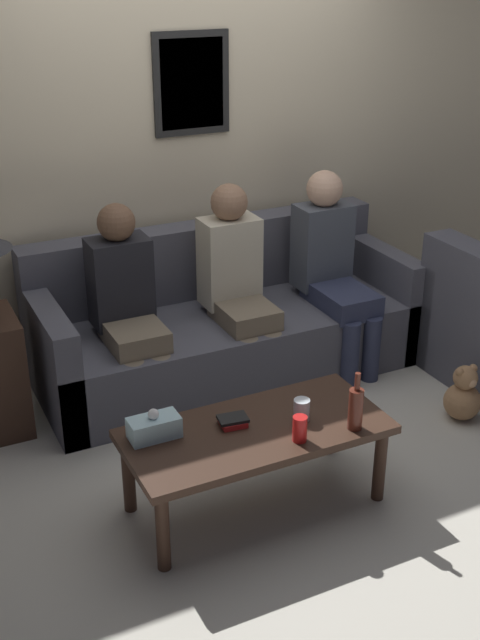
% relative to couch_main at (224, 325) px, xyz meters
% --- Properties ---
extents(ground_plane, '(16.00, 16.00, 0.00)m').
position_rel_couch_main_xyz_m(ground_plane, '(0.00, -0.54, -0.30)').
color(ground_plane, beige).
extents(wall_back, '(9.00, 0.08, 2.60)m').
position_rel_couch_main_xyz_m(wall_back, '(0.00, 0.47, 1.00)').
color(wall_back, beige).
rests_on(wall_back, ground_plane).
extents(couch_main, '(2.33, 0.90, 0.88)m').
position_rel_couch_main_xyz_m(couch_main, '(0.00, 0.00, 0.00)').
color(couch_main, '#4C4C56').
rests_on(couch_main, ground_plane).
extents(coffee_table, '(1.22, 0.56, 0.43)m').
position_rel_couch_main_xyz_m(coffee_table, '(-0.45, -1.31, 0.07)').
color(coffee_table, '#382319').
rests_on(coffee_table, ground_plane).
extents(wine_bottle, '(0.07, 0.07, 0.29)m').
position_rel_couch_main_xyz_m(wine_bottle, '(-0.05, -1.52, 0.24)').
color(wine_bottle, '#562319').
rests_on(wine_bottle, coffee_table).
extents(drinking_glass, '(0.08, 0.08, 0.10)m').
position_rel_couch_main_xyz_m(drinking_glass, '(-0.23, -1.34, 0.18)').
color(drinking_glass, silver).
rests_on(drinking_glass, coffee_table).
extents(book_stack, '(0.15, 0.12, 0.04)m').
position_rel_couch_main_xyz_m(book_stack, '(-0.54, -1.25, 0.15)').
color(book_stack, red).
rests_on(book_stack, coffee_table).
extents(soda_can, '(0.07, 0.07, 0.12)m').
position_rel_couch_main_xyz_m(soda_can, '(-0.32, -1.49, 0.19)').
color(soda_can, red).
rests_on(soda_can, coffee_table).
extents(tissue_box, '(0.23, 0.12, 0.15)m').
position_rel_couch_main_xyz_m(tissue_box, '(-0.90, -1.18, 0.18)').
color(tissue_box, silver).
rests_on(tissue_box, coffee_table).
extents(person_left, '(0.34, 0.57, 1.17)m').
position_rel_couch_main_xyz_m(person_left, '(-0.66, -0.13, 0.34)').
color(person_left, '#756651').
rests_on(person_left, ground_plane).
extents(person_middle, '(0.34, 0.58, 1.20)m').
position_rel_couch_main_xyz_m(person_middle, '(0.02, -0.14, 0.35)').
color(person_middle, '#756651').
rests_on(person_middle, ground_plane).
extents(person_right, '(0.34, 0.66, 1.21)m').
position_rel_couch_main_xyz_m(person_right, '(0.67, -0.16, 0.35)').
color(person_right, '#2D334C').
rests_on(person_right, ground_plane).
extents(teddy_bear, '(0.21, 0.21, 0.33)m').
position_rel_couch_main_xyz_m(teddy_bear, '(0.95, -1.14, -0.16)').
color(teddy_bear, '#A87A51').
rests_on(teddy_bear, ground_plane).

